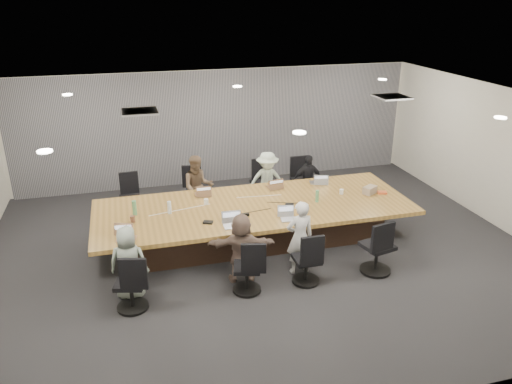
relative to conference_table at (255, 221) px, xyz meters
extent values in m
cube|color=#242427|center=(0.00, -0.50, -0.40)|extent=(10.00, 8.00, 0.00)
cube|color=white|center=(0.00, -0.50, 2.40)|extent=(10.00, 8.00, 0.00)
cube|color=beige|center=(0.00, 3.50, 1.00)|extent=(10.00, 0.00, 2.80)
cube|color=beige|center=(0.00, -4.50, 1.00)|extent=(10.00, 0.00, 2.80)
cube|color=beige|center=(5.00, -0.50, 1.00)|extent=(0.00, 8.00, 2.80)
cube|color=slate|center=(0.00, 3.42, 1.00)|extent=(9.80, 0.04, 2.80)
cube|color=#342218|center=(0.00, 0.00, -0.07)|extent=(4.80, 1.40, 0.66)
cube|color=olive|center=(0.00, 0.00, 0.30)|extent=(6.00, 2.20, 0.08)
imported|color=brown|center=(-0.87, 1.35, 0.29)|extent=(0.68, 0.53, 1.38)
cube|color=#8C6647|center=(-0.87, 0.80, 0.35)|extent=(0.31, 0.23, 0.02)
imported|color=#ADC0AC|center=(0.65, 1.35, 0.26)|extent=(0.92, 0.60, 1.33)
cube|color=#8C6647|center=(0.65, 0.80, 0.35)|extent=(0.35, 0.26, 0.02)
imported|color=black|center=(1.59, 1.35, 0.19)|extent=(0.70, 0.31, 1.19)
cube|color=#B2B2B7|center=(1.59, 0.80, 0.35)|extent=(0.34, 0.27, 0.02)
imported|color=gray|center=(-2.40, -1.35, 0.21)|extent=(0.66, 0.50, 1.21)
cube|color=#8C6647|center=(-2.40, -0.80, 0.35)|extent=(0.36, 0.28, 0.02)
imported|color=brown|center=(-0.59, -1.35, 0.20)|extent=(1.17, 0.59, 1.21)
cube|color=#B2B2B7|center=(-0.59, -0.80, 0.35)|extent=(0.35, 0.24, 0.02)
imported|color=#BDBDBD|center=(0.43, -1.35, 0.26)|extent=(0.49, 0.33, 1.32)
cube|color=#B2B2B7|center=(0.43, -0.80, 0.35)|extent=(0.32, 0.24, 0.02)
cylinder|color=#569762|center=(-2.22, 0.15, 0.48)|extent=(0.08, 0.08, 0.28)
cylinder|color=#569762|center=(1.21, -0.16, 0.46)|extent=(0.07, 0.07, 0.24)
cylinder|color=silver|center=(-1.60, 0.05, 0.46)|extent=(0.09, 0.09, 0.24)
cylinder|color=white|center=(-0.88, 0.29, 0.39)|extent=(0.09, 0.09, 0.11)
cylinder|color=white|center=(1.83, 0.09, 0.39)|extent=(0.11, 0.11, 0.10)
cylinder|color=brown|center=(-2.27, -0.14, 0.39)|extent=(0.11, 0.11, 0.11)
cube|color=black|center=(-1.00, -0.55, 0.36)|extent=(0.20, 0.17, 0.03)
cube|color=black|center=(0.64, -0.18, 0.35)|extent=(0.19, 0.16, 0.03)
cube|color=black|center=(-0.30, -0.45, 0.37)|extent=(0.15, 0.05, 0.06)
cube|color=gray|center=(2.39, -0.05, 0.42)|extent=(0.33, 0.29, 0.15)
cube|color=#E15D2A|center=(2.64, -0.11, 0.36)|extent=(0.20, 0.16, 0.04)
camera|label=1|loc=(-2.28, -8.41, 4.13)|focal=35.00mm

